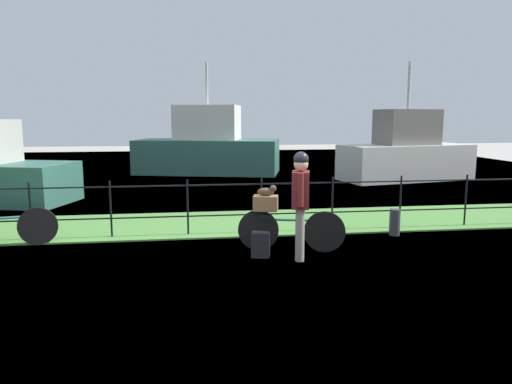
{
  "coord_description": "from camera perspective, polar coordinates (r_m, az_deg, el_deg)",
  "views": [
    {
      "loc": [
        -0.66,
        -6.83,
        2.22
      ],
      "look_at": [
        0.5,
        1.46,
        0.9
      ],
      "focal_mm": 34.08,
      "sensor_mm": 36.0,
      "label": 1
    }
  ],
  "objects": [
    {
      "name": "grass_strip",
      "position": [
        10.08,
        -4.01,
        -3.69
      ],
      "size": [
        27.0,
        2.4,
        0.03
      ],
      "primitive_type": "cube",
      "color": "#569342",
      "rests_on": "ground"
    },
    {
      "name": "wooden_crate",
      "position": [
        7.97,
        1.14,
        -1.3
      ],
      "size": [
        0.45,
        0.34,
        0.24
      ],
      "primitive_type": "cube",
      "rotation": [
        0.0,
        0.0,
        -0.24
      ],
      "color": "olive",
      "rests_on": "bicycle_main"
    },
    {
      "name": "harbor_water",
      "position": [
        16.54,
        -5.59,
        1.21
      ],
      "size": [
        30.0,
        30.0,
        0.0
      ],
      "primitive_type": "plane",
      "color": "slate",
      "rests_on": "ground"
    },
    {
      "name": "moored_boat_near",
      "position": [
        19.04,
        -5.68,
        5.13
      ],
      "size": [
        5.83,
        3.64,
        4.22
      ],
      "color": "#336656",
      "rests_on": "ground"
    },
    {
      "name": "terrier_dog",
      "position": [
        7.94,
        1.32,
        0.11
      ],
      "size": [
        0.32,
        0.2,
        0.18
      ],
      "color": "#4C3D2D",
      "rests_on": "wooden_crate"
    },
    {
      "name": "bicycle_parked",
      "position": [
        9.27,
        -27.42,
        -3.71
      ],
      "size": [
        1.63,
        0.36,
        0.66
      ],
      "color": "black",
      "rests_on": "ground"
    },
    {
      "name": "iron_fence",
      "position": [
        9.1,
        -3.66,
        -1.27
      ],
      "size": [
        18.04,
        0.04,
        1.05
      ],
      "color": "black",
      "rests_on": "ground"
    },
    {
      "name": "mooring_bollard",
      "position": [
        9.45,
        15.97,
        -3.44
      ],
      "size": [
        0.2,
        0.2,
        0.49
      ],
      "primitive_type": "cylinder",
      "color": "#38383D",
      "rests_on": "ground"
    },
    {
      "name": "backpack_on_paving",
      "position": [
        7.72,
        0.54,
        -6.2
      ],
      "size": [
        0.32,
        0.25,
        0.4
      ],
      "primitive_type": "cube",
      "rotation": [
        0.0,
        0.0,
        2.88
      ],
      "color": "black",
      "rests_on": "ground"
    },
    {
      "name": "bicycle_main",
      "position": [
        8.04,
        4.02,
        -4.44
      ],
      "size": [
        1.73,
        0.47,
        0.68
      ],
      "color": "black",
      "rests_on": "ground"
    },
    {
      "name": "cyclist_person",
      "position": [
        7.47,
        5.25,
        -0.45
      ],
      "size": [
        0.35,
        0.53,
        1.68
      ],
      "color": "gray",
      "rests_on": "ground"
    },
    {
      "name": "ground_plane",
      "position": [
        7.21,
        -2.34,
        -8.97
      ],
      "size": [
        60.0,
        60.0,
        0.0
      ],
      "primitive_type": "plane",
      "color": "#B2ADA3"
    },
    {
      "name": "moored_boat_mid",
      "position": [
        17.71,
        17.17,
        4.28
      ],
      "size": [
        4.82,
        2.64,
        4.03
      ],
      "color": "silver",
      "rests_on": "ground"
    }
  ]
}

